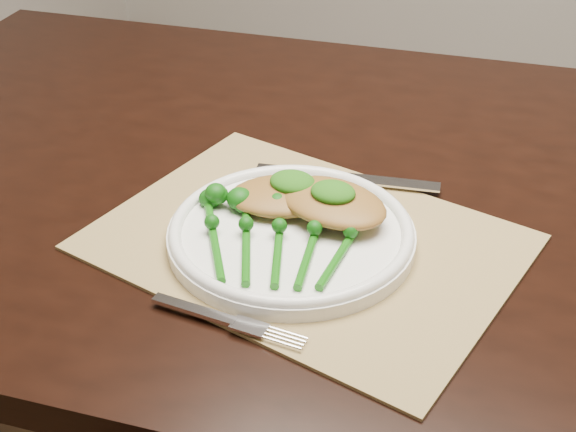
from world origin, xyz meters
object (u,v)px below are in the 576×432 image
at_px(dinner_plate, 291,233).
at_px(broccolini_bundle, 278,245).
at_px(dining_table, 369,395).
at_px(placemat, 306,242).
at_px(chicken_fillet_left, 284,196).

xyz_separation_m(dinner_plate, broccolini_bundle, (0.00, -0.04, 0.01)).
relative_size(dining_table, dinner_plate, 6.19).
bearing_deg(broccolini_bundle, dining_table, 57.78).
relative_size(placemat, broccolini_bundle, 2.03).
bearing_deg(chicken_fillet_left, broccolini_bundle, -96.19).
height_order(dining_table, dinner_plate, dinner_plate).
relative_size(dining_table, placemat, 3.80).
bearing_deg(dinner_plate, dining_table, 71.95).
distance_m(placemat, chicken_fillet_left, 0.06).
bearing_deg(placemat, chicken_fillet_left, 150.31).
xyz_separation_m(chicken_fillet_left, broccolini_bundle, (0.03, -0.08, -0.01)).
height_order(dinner_plate, broccolini_bundle, broccolini_bundle).
bearing_deg(dining_table, dinner_plate, -115.79).
xyz_separation_m(placemat, chicken_fillet_left, (-0.04, 0.03, 0.03)).
relative_size(dining_table, chicken_fillet_left, 13.38).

